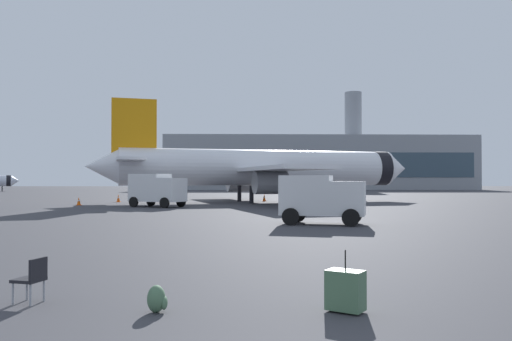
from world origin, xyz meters
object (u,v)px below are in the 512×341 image
object	(u,v)px
safety_cone_near	(118,198)
safety_cone_far	(79,201)
traveller_backpack	(157,299)
gate_chair	(32,277)
safety_cone_mid	(264,198)
cargo_van	(321,197)
service_truck	(157,189)
airplane_at_gate	(261,168)
rolling_suitcase	(345,290)

from	to	relation	value
safety_cone_near	safety_cone_far	world-z (taller)	safety_cone_near
safety_cone_near	traveller_backpack	world-z (taller)	safety_cone_near
gate_chair	safety_cone_mid	bearing A→B (deg)	82.23
cargo_van	service_truck	bearing A→B (deg)	123.08
cargo_van	safety_cone_near	size ratio (longest dim) A/B	5.87
service_truck	safety_cone_mid	bearing A→B (deg)	50.84
airplane_at_gate	safety_cone_near	bearing A→B (deg)	177.20
rolling_suitcase	safety_cone_mid	bearing A→B (deg)	89.23
airplane_at_gate	safety_cone_far	distance (m)	18.76
safety_cone_mid	traveller_backpack	distance (m)	48.32
cargo_van	gate_chair	size ratio (longest dim) A/B	5.56
cargo_van	safety_cone_mid	distance (m)	30.14
gate_chair	safety_cone_near	bearing A→B (deg)	101.48
safety_cone_near	safety_cone_mid	distance (m)	15.86
safety_cone_near	safety_cone_mid	xyz separation A→B (m)	(15.79, 1.52, -0.01)
airplane_at_gate	service_truck	xyz separation A→B (m)	(-9.48, -9.90, -2.05)
safety_cone_mid	service_truck	bearing A→B (deg)	-129.16
airplane_at_gate	service_truck	bearing A→B (deg)	-133.73
service_truck	rolling_suitcase	bearing A→B (deg)	-75.59
cargo_van	safety_cone_mid	size ratio (longest dim) A/B	6.06
service_truck	rolling_suitcase	world-z (taller)	service_truck
cargo_van	safety_cone_mid	world-z (taller)	cargo_van
airplane_at_gate	safety_cone_mid	xyz separation A→B (m)	(0.44, 2.27, -3.27)
safety_cone_mid	traveller_backpack	size ratio (longest dim) A/B	1.64
cargo_van	rolling_suitcase	bearing A→B (deg)	-97.50
safety_cone_far	traveller_backpack	xyz separation A→B (m)	(13.78, -39.49, -0.14)
service_truck	safety_cone_mid	size ratio (longest dim) A/B	6.66
service_truck	safety_cone_mid	world-z (taller)	service_truck
safety_cone_near	safety_cone_mid	bearing A→B (deg)	5.51
safety_cone_near	traveller_backpack	distance (m)	48.11
safety_cone_near	safety_cone_far	bearing A→B (deg)	-105.50
airplane_at_gate	safety_cone_mid	distance (m)	4.00
airplane_at_gate	rolling_suitcase	bearing A→B (deg)	-90.26
airplane_at_gate	rolling_suitcase	distance (m)	46.08
gate_chair	safety_cone_far	bearing A→B (deg)	106.25
service_truck	airplane_at_gate	bearing A→B (deg)	46.27
service_truck	safety_cone_mid	xyz separation A→B (m)	(9.92, 12.18, -1.22)
rolling_suitcase	gate_chair	xyz separation A→B (m)	(-5.82, 0.81, 0.11)
safety_cone_near	gate_chair	bearing A→B (deg)	-78.52
airplane_at_gate	traveller_backpack	bearing A→B (deg)	-94.41
service_truck	gate_chair	distance (m)	35.43
gate_chair	traveller_backpack	bearing A→B (deg)	-16.52
service_truck	traveller_backpack	world-z (taller)	service_truck
airplane_at_gate	cargo_van	world-z (taller)	airplane_at_gate
safety_cone_mid	gate_chair	world-z (taller)	gate_chair
service_truck	traveller_backpack	xyz separation A→B (m)	(5.93, -35.98, -1.37)
service_truck	safety_cone_far	bearing A→B (deg)	155.89
cargo_van	safety_cone_near	world-z (taller)	cargo_van
traveller_backpack	airplane_at_gate	bearing A→B (deg)	85.59
cargo_van	traveller_backpack	size ratio (longest dim) A/B	9.96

